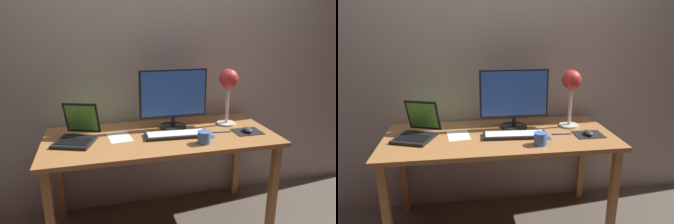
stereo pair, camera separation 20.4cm
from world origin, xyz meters
TOP-DOWN VIEW (x-y plane):
  - back_wall at (0.00, 0.40)m, footprint 4.80×0.06m
  - desk at (0.00, 0.00)m, footprint 1.60×0.70m
  - monitor at (0.12, 0.13)m, footprint 0.50×0.20m
  - keyboard_main at (0.10, -0.05)m, footprint 0.45×0.17m
  - laptop at (-0.56, 0.05)m, footprint 0.33×0.36m
  - desk_lamp at (0.54, 0.11)m, footprint 0.14×0.14m
  - mousepad at (0.62, -0.09)m, footprint 0.20×0.16m
  - mouse at (0.61, -0.10)m, footprint 0.06×0.10m
  - coffee_mug at (0.24, -0.22)m, footprint 0.12×0.08m
  - paper_sheet_near_mouse at (-0.29, 0.03)m, footprint 0.17×0.23m
  - pen at (0.43, -0.06)m, footprint 0.14×0.02m

SIDE VIEW (x-z plane):
  - desk at x=0.00m, z-range 0.29..1.03m
  - paper_sheet_near_mouse at x=-0.29m, z-range 0.74..0.74m
  - mousepad at x=0.62m, z-range 0.74..0.74m
  - pen at x=0.43m, z-range 0.74..0.75m
  - keyboard_main at x=0.10m, z-range 0.74..0.76m
  - mouse at x=0.61m, z-range 0.74..0.78m
  - coffee_mug at x=0.24m, z-range 0.74..0.82m
  - laptop at x=-0.56m, z-range 0.69..0.93m
  - monitor at x=0.12m, z-range 0.76..1.20m
  - desk_lamp at x=0.54m, z-range 0.84..1.27m
  - back_wall at x=0.00m, z-range 0.00..2.60m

